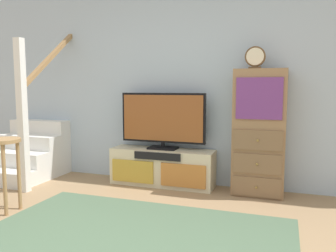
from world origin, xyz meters
TOP-DOWN VIEW (x-y plane):
  - back_wall at (0.00, 2.46)m, footprint 6.40×0.12m
  - area_rug at (0.00, 0.60)m, footprint 2.60×1.80m
  - media_console at (-0.30, 2.19)m, footprint 1.32×0.38m
  - television at (-0.30, 2.22)m, footprint 1.10×0.22m
  - side_cabinet at (0.88, 2.20)m, footprint 0.58×0.38m
  - desk_clock at (0.81, 2.19)m, footprint 0.23×0.08m
  - staircase at (-2.24, 2.20)m, footprint 1.00×1.36m
  - bar_stool_near at (-1.47, 0.81)m, footprint 0.34×0.34m

SIDE VIEW (x-z plane):
  - area_rug at x=0.00m, z-range 0.00..0.01m
  - media_console at x=-0.30m, z-range 0.00..0.46m
  - staircase at x=-2.24m, z-range -0.73..1.47m
  - bar_stool_near at x=-1.47m, z-range 0.18..0.91m
  - side_cabinet at x=0.88m, z-range 0.00..1.44m
  - television at x=-0.30m, z-range 0.49..1.19m
  - back_wall at x=0.00m, z-range 0.00..2.70m
  - desk_clock at x=0.81m, z-range 1.44..1.69m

